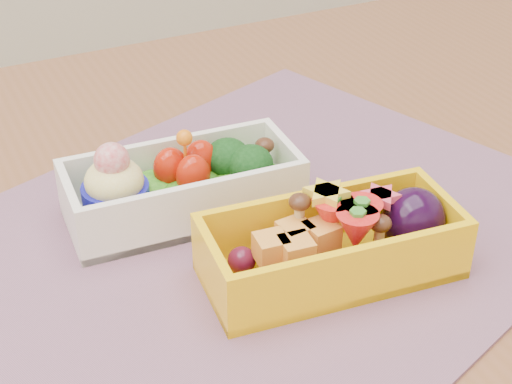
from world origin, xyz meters
name	(u,v)px	position (x,y,z in m)	size (l,w,h in m)	color
table	(268,312)	(0.00, 0.00, 0.65)	(1.20, 0.80, 0.75)	brown
placemat	(250,239)	(-0.03, -0.02, 0.75)	(0.51, 0.39, 0.00)	#835A6F
bento_white	(181,186)	(-0.06, 0.03, 0.78)	(0.19, 0.09, 0.08)	white
bento_yellow	(337,243)	(0.01, -0.09, 0.78)	(0.19, 0.10, 0.06)	yellow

